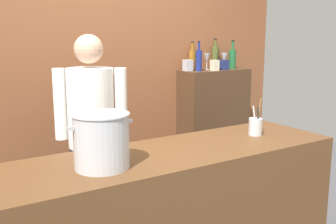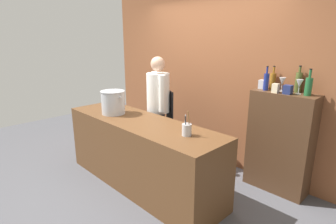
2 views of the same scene
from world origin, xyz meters
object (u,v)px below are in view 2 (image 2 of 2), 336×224
Objects in this scene: utensil_crock at (187,129)px; wine_bottle_green at (309,86)px; wine_bottle_amber at (273,81)px; spice_tin_silver at (262,84)px; wine_glass_tall at (299,84)px; spice_tin_navy at (288,90)px; wine_glass_wide at (282,82)px; spice_tin_cream at (276,88)px; wine_bottle_olive at (298,82)px; chef at (159,104)px; wine_bottle_cobalt at (266,81)px; stockpot_large at (113,102)px.

wine_bottle_green is (0.78, 1.17, 0.43)m from utensil_crock.
spice_tin_silver is (-0.10, -0.07, -0.05)m from wine_bottle_amber.
spice_tin_navy is (-0.09, -0.09, -0.07)m from wine_glass_tall.
utensil_crock is 1.67× the size of wine_glass_wide.
spice_tin_cream is at bearing -168.82° from spice_tin_navy.
utensil_crock is at bearing -100.10° from spice_tin_silver.
wine_bottle_olive is 0.11m from wine_glass_tall.
chef is 14.71× the size of spice_tin_silver.
wine_bottle_green is 2.89× the size of spice_tin_navy.
utensil_crock is 1.22m from spice_tin_cream.
wine_bottle_green reaches higher than wine_bottle_cobalt.
wine_bottle_cobalt reaches higher than wine_glass_wide.
stockpot_large is at bearing -146.70° from spice_tin_cream.
spice_tin_cream is at bearing -30.56° from spice_tin_silver.
stockpot_large is at bearing -147.36° from wine_glass_tall.
stockpot_large is 2.11m from spice_tin_cream.
wine_glass_wide is at bearing 25.81° from wine_bottle_cobalt.
chef is at bearing -163.08° from spice_tin_navy.
wine_bottle_amber is at bearing -178.95° from wine_bottle_olive.
stockpot_large is at bearing -139.96° from wine_bottle_amber.
wine_glass_wide reaches higher than utensil_crock.
wine_bottle_cobalt is 0.13m from spice_tin_silver.
spice_tin_navy is at bearing -33.54° from wine_bottle_amber.
wine_glass_wide is 0.99× the size of wine_glass_tall.
wine_bottle_cobalt reaches higher than spice_tin_navy.
spice_tin_navy is (1.88, 1.17, 0.28)m from stockpot_large.
chef is 15.16× the size of spice_tin_cream.
utensil_crock is at bearing -110.91° from wine_glass_wide.
wine_bottle_amber is at bearing -126.52° from chef.
spice_tin_cream is at bearing 67.04° from utensil_crock.
chef is 4.25× the size of stockpot_large.
wine_bottle_cobalt is at bearing 37.27° from stockpot_large.
spice_tin_cream reaches higher than utensil_crock.
wine_glass_tall is 0.14m from spice_tin_navy.
stockpot_large is 1.37× the size of utensil_crock.
spice_tin_cream is at bearing -152.89° from wine_glass_tall.
utensil_crock is at bearing 179.15° from chef.
stockpot_large is 2.13m from wine_bottle_amber.
spice_tin_cream is (0.45, 1.07, 0.37)m from utensil_crock.
wine_glass_wide is 0.21m from wine_glass_tall.
spice_tin_silver reaches higher than spice_tin_cream.
wine_glass_wide is at bearing 172.76° from wine_bottle_green.
wine_bottle_cobalt is 2.76× the size of spice_tin_cream.
chef is 5.44× the size of wine_bottle_green.
wine_bottle_amber is at bearing 82.19° from wine_bottle_cobalt.
stockpot_large is 3.46× the size of spice_tin_silver.
wine_glass_tall reaches higher than spice_tin_silver.
wine_glass_tall is (0.05, -0.10, -0.01)m from wine_bottle_olive.
wine_glass_tall is at bearing 173.81° from wine_bottle_green.
wine_bottle_green is 1.78× the size of wine_glass_tall.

